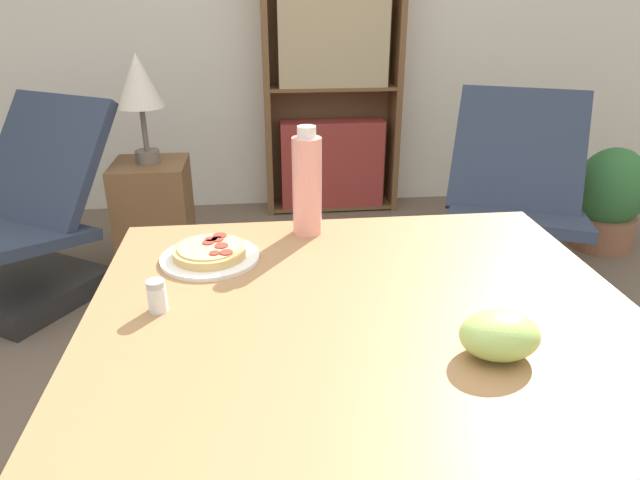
% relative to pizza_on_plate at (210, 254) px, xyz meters
% --- Properties ---
extents(dining_table, '(1.09, 0.95, 0.74)m').
position_rel_pizza_on_plate_xyz_m(dining_table, '(0.32, -0.25, -0.11)').
color(dining_table, '#A37549').
rests_on(dining_table, ground_plane).
extents(pizza_on_plate, '(0.23, 0.23, 0.04)m').
position_rel_pizza_on_plate_xyz_m(pizza_on_plate, '(0.00, 0.00, 0.00)').
color(pizza_on_plate, white).
rests_on(pizza_on_plate, dining_table).
extents(grape_bunch, '(0.14, 0.11, 0.08)m').
position_rel_pizza_on_plate_xyz_m(grape_bunch, '(0.52, -0.44, 0.03)').
color(grape_bunch, '#A8CC66').
rests_on(grape_bunch, dining_table).
extents(drink_bottle, '(0.07, 0.07, 0.28)m').
position_rel_pizza_on_plate_xyz_m(drink_bottle, '(0.24, 0.14, 0.12)').
color(drink_bottle, pink).
rests_on(drink_bottle, dining_table).
extents(salt_shaker, '(0.04, 0.04, 0.07)m').
position_rel_pizza_on_plate_xyz_m(salt_shaker, '(-0.09, -0.22, 0.02)').
color(salt_shaker, white).
rests_on(salt_shaker, dining_table).
extents(lounge_chair_near, '(0.88, 0.97, 0.88)m').
position_rel_pizza_on_plate_xyz_m(lounge_chair_near, '(-0.94, 1.28, -0.47)').
color(lounge_chair_near, black).
rests_on(lounge_chair_near, ground_plane).
extents(lounge_chair_far, '(0.84, 0.94, 0.88)m').
position_rel_pizza_on_plate_xyz_m(lounge_chair_far, '(1.31, 1.20, -0.47)').
color(lounge_chair_far, black).
rests_on(lounge_chair_far, ground_plane).
extents(bookshelf, '(0.83, 0.24, 1.55)m').
position_rel_pizza_on_plate_xyz_m(bookshelf, '(0.58, 2.30, -0.04)').
color(bookshelf, brown).
rests_on(bookshelf, ground_plane).
extents(side_table, '(0.34, 0.34, 0.58)m').
position_rel_pizza_on_plate_xyz_m(side_table, '(-0.39, 1.43, -0.46)').
color(side_table, brown).
rests_on(side_table, ground_plane).
extents(table_lamp, '(0.21, 0.21, 0.49)m').
position_rel_pizza_on_plate_xyz_m(table_lamp, '(-0.39, 1.43, 0.18)').
color(table_lamp, '#665B51').
rests_on(table_lamp, side_table).
extents(potted_plant_floor, '(0.39, 0.33, 0.56)m').
position_rel_pizza_on_plate_xyz_m(potted_plant_floor, '(2.00, 1.51, -0.48)').
color(potted_plant_floor, '#8E5B42').
rests_on(potted_plant_floor, ground_plane).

